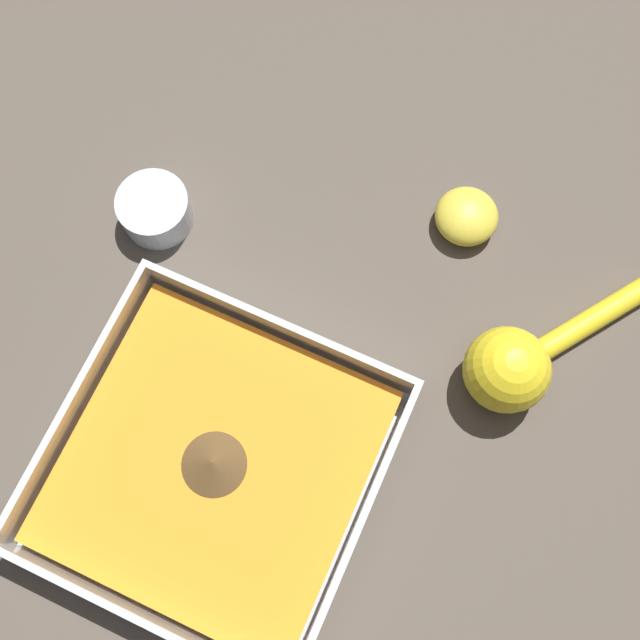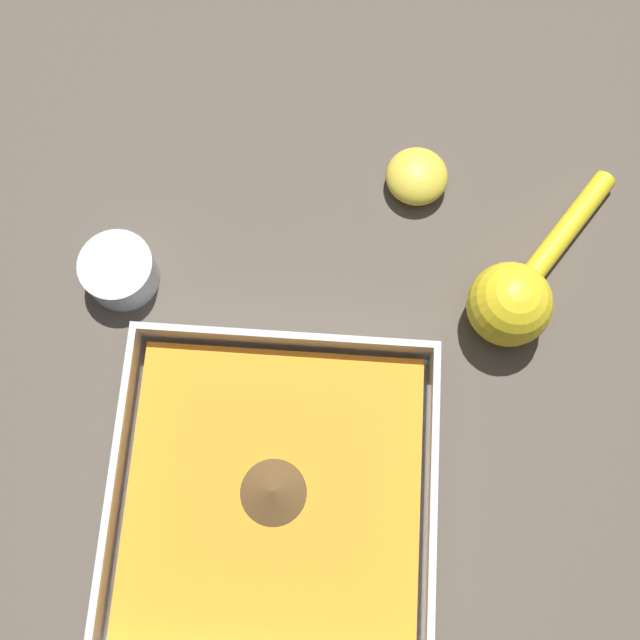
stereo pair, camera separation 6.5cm
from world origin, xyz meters
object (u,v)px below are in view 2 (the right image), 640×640
(square_dish, at_px, (274,493))
(lemon_squeezer, at_px, (517,294))
(spice_bowl, at_px, (120,271))
(lemon_half, at_px, (417,176))

(square_dish, bearing_deg, lemon_squeezer, -137.37)
(square_dish, height_order, spice_bowl, square_dish)
(square_dish, distance_m, lemon_half, 0.32)
(square_dish, bearing_deg, lemon_half, -110.06)
(spice_bowl, height_order, lemon_squeezer, lemon_squeezer)
(lemon_squeezer, height_order, lemon_half, lemon_squeezer)
(square_dish, xyz_separation_m, lemon_half, (-0.11, -0.30, -0.00))
(spice_bowl, xyz_separation_m, lemon_squeezer, (-0.36, 0.00, 0.02))
(square_dish, distance_m, lemon_squeezer, 0.27)
(square_dish, xyz_separation_m, spice_bowl, (0.16, -0.19, -0.00))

